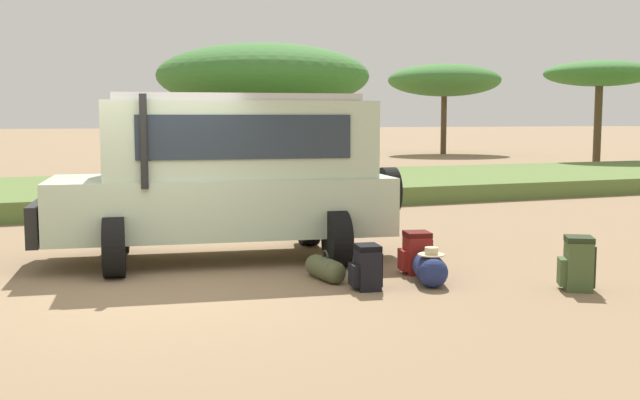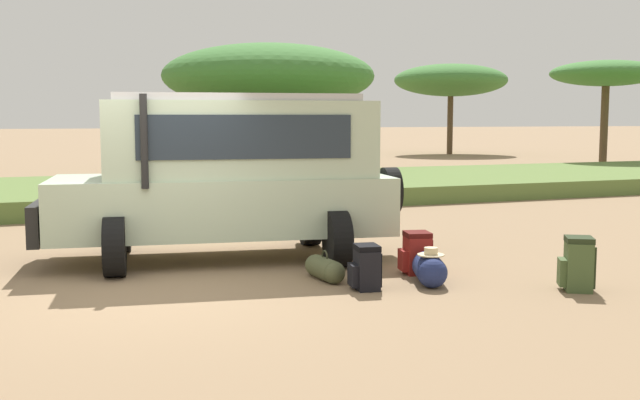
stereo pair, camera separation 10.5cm
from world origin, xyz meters
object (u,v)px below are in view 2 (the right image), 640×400
Objects in this scene: duffel_bag_soft_canvas at (325,269)px; acacia_tree_centre_back at (268,77)px; backpack_beside_front_wheel at (416,253)px; backpack_near_rear_wheel at (366,268)px; backpack_cluster_center at (577,264)px; duffel_bag_low_black_case at (429,269)px; safari_vehicle at (230,173)px; acacia_tree_far_right at (451,80)px; acacia_tree_right_mid at (606,74)px.

acacia_tree_centre_back is (4.96, 18.43, 3.53)m from duffel_bag_soft_canvas.
backpack_near_rear_wheel is at bearing -149.29° from backpack_beside_front_wheel.
duffel_bag_low_black_case is at bearing 146.42° from backpack_cluster_center.
safari_vehicle is 0.80× the size of acacia_tree_far_right.
backpack_beside_front_wheel is 19.17m from acacia_tree_centre_back.
backpack_cluster_center is at bearing -33.58° from duffel_bag_low_black_case.
acacia_tree_centre_back reaches higher than duffel_bag_low_black_case.
backpack_near_rear_wheel is at bearing -122.50° from acacia_tree_far_right.
backpack_cluster_center is at bearing -46.28° from safari_vehicle.
backpack_near_rear_wheel is 0.75m from duffel_bag_soft_canvas.
acacia_tree_right_mid is (15.50, 16.95, 3.54)m from backpack_cluster_center.
safari_vehicle reaches higher than backpack_near_rear_wheel.
backpack_cluster_center is 0.15× the size of acacia_tree_right_mid.
backpack_beside_front_wheel is at bearing -3.51° from duffel_bag_soft_canvas.
acacia_tree_far_right is (19.47, 30.56, 4.07)m from backpack_near_rear_wheel.
acacia_tree_centre_back is at bearing 78.76° from duffel_bag_low_black_case.
acacia_tree_centre_back is at bearing 74.94° from duffel_bag_soft_canvas.
backpack_beside_front_wheel is 1.03× the size of backpack_near_rear_wheel.
safari_vehicle is at bearing -144.73° from acacia_tree_right_mid.
duffel_bag_soft_canvas is at bearing -139.92° from acacia_tree_right_mid.
duffel_bag_soft_canvas is at bearing 176.49° from backpack_beside_front_wheel.
safari_vehicle is at bearing 112.11° from duffel_bag_soft_canvas.
duffel_bag_low_black_case is at bearing -121.29° from acacia_tree_far_right.
acacia_tree_centre_back reaches higher than backpack_beside_front_wheel.
acacia_tree_centre_back is 1.81× the size of acacia_tree_right_mid.
duffel_bag_soft_canvas is 0.12× the size of acacia_tree_far_right.
safari_vehicle reaches higher than backpack_beside_front_wheel.
safari_vehicle is at bearing -109.11° from acacia_tree_centre_back.
safari_vehicle is at bearing -126.24° from acacia_tree_far_right.
acacia_tree_centre_back reaches higher than acacia_tree_right_mid.
acacia_tree_right_mid is at bearing 40.08° from duffel_bag_soft_canvas.
safari_vehicle is 2.35m from duffel_bag_soft_canvas.
backpack_beside_front_wheel is 2.09m from backpack_cluster_center.
acacia_tree_centre_back is (2.31, 20.10, 3.35)m from backpack_cluster_center.
duffel_bag_low_black_case is 0.19× the size of acacia_tree_right_mid.
acacia_tree_centre_back is at bearing 83.44° from backpack_cluster_center.
acacia_tree_far_right reaches higher than duffel_bag_soft_canvas.
backpack_beside_front_wheel reaches higher than duffel_bag_soft_canvas.
acacia_tree_centre_back is (3.66, 18.51, 3.39)m from backpack_beside_front_wheel.
backpack_cluster_center is at bearing -49.86° from backpack_beside_front_wheel.
backpack_cluster_center is 0.79× the size of duffel_bag_soft_canvas.
acacia_tree_right_mid reaches higher than backpack_beside_front_wheel.
backpack_cluster_center reaches higher than backpack_near_rear_wheel.
acacia_tree_far_right is (1.59, 14.60, 0.47)m from acacia_tree_right_mid.
backpack_near_rear_wheel is (-2.38, 0.99, -0.05)m from backpack_cluster_center.
safari_vehicle is 3.03m from backpack_beside_front_wheel.
acacia_tree_far_right reaches higher than duffel_bag_low_black_case.
backpack_near_rear_wheel is 19.98m from acacia_tree_centre_back.
acacia_tree_centre_back reaches higher than safari_vehicle.
backpack_cluster_center is 36.10m from acacia_tree_far_right.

